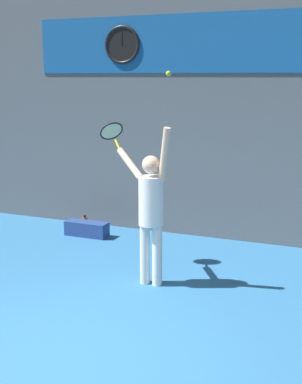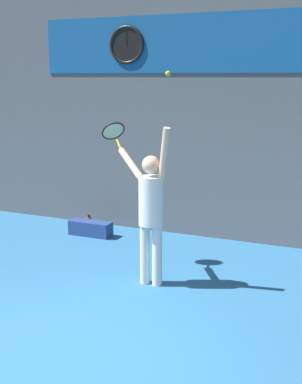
{
  "view_description": "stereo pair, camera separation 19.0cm",
  "coord_description": "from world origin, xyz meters",
  "px_view_note": "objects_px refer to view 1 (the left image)",
  "views": [
    {
      "loc": [
        2.59,
        -3.88,
        2.69
      ],
      "look_at": [
        0.04,
        2.28,
        1.25
      ],
      "focal_mm": 50.0,
      "sensor_mm": 36.0,
      "label": 1
    },
    {
      "loc": [
        2.77,
        -3.8,
        2.69
      ],
      "look_at": [
        0.04,
        2.28,
        1.25
      ],
      "focal_mm": 50.0,
      "sensor_mm": 36.0,
      "label": 2
    }
  ],
  "objects_px": {
    "tennis_racket": "(112,132)",
    "water_bottle": "(85,225)",
    "tennis_ball": "(169,74)",
    "scoreboard_clock": "(122,45)",
    "tennis_player": "(151,206)",
    "equipment_bag": "(87,229)"
  },
  "relations": [
    {
      "from": "tennis_player",
      "to": "equipment_bag",
      "type": "xyz_separation_m",
      "value": [
        -1.85,
        1.58,
        -0.93
      ]
    },
    {
      "from": "tennis_player",
      "to": "equipment_bag",
      "type": "bearing_deg",
      "value": 139.47
    },
    {
      "from": "water_bottle",
      "to": "equipment_bag",
      "type": "distance_m",
      "value": 0.21
    },
    {
      "from": "scoreboard_clock",
      "to": "equipment_bag",
      "type": "distance_m",
      "value": 3.19
    },
    {
      "from": "scoreboard_clock",
      "to": "tennis_racket",
      "type": "height_order",
      "value": "scoreboard_clock"
    },
    {
      "from": "tennis_player",
      "to": "tennis_racket",
      "type": "relative_size",
      "value": 4.82
    },
    {
      "from": "tennis_player",
      "to": "equipment_bag",
      "type": "relative_size",
      "value": 2.78
    },
    {
      "from": "scoreboard_clock",
      "to": "tennis_racket",
      "type": "relative_size",
      "value": 1.5
    },
    {
      "from": "water_bottle",
      "to": "tennis_player",
      "type": "bearing_deg",
      "value": -41.47
    },
    {
      "from": "tennis_player",
      "to": "tennis_ball",
      "type": "xyz_separation_m",
      "value": [
        0.28,
        -0.12,
        1.66
      ]
    },
    {
      "from": "equipment_bag",
      "to": "tennis_ball",
      "type": "bearing_deg",
      "value": -38.59
    },
    {
      "from": "tennis_racket",
      "to": "water_bottle",
      "type": "relative_size",
      "value": 1.37
    },
    {
      "from": "equipment_bag",
      "to": "water_bottle",
      "type": "bearing_deg",
      "value": 127.75
    },
    {
      "from": "tennis_racket",
      "to": "water_bottle",
      "type": "xyz_separation_m",
      "value": [
        -1.16,
        1.2,
        -1.78
      ]
    },
    {
      "from": "tennis_racket",
      "to": "tennis_ball",
      "type": "xyz_separation_m",
      "value": [
        1.1,
        -0.67,
        0.8
      ]
    },
    {
      "from": "scoreboard_clock",
      "to": "equipment_bag",
      "type": "height_order",
      "value": "scoreboard_clock"
    },
    {
      "from": "scoreboard_clock",
      "to": "equipment_bag",
      "type": "bearing_deg",
      "value": -118.23
    },
    {
      "from": "scoreboard_clock",
      "to": "tennis_ball",
      "type": "xyz_separation_m",
      "value": [
        1.75,
        -2.4,
        -0.49
      ]
    },
    {
      "from": "tennis_racket",
      "to": "tennis_ball",
      "type": "bearing_deg",
      "value": -31.35
    },
    {
      "from": "tennis_ball",
      "to": "equipment_bag",
      "type": "distance_m",
      "value": 3.76
    },
    {
      "from": "scoreboard_clock",
      "to": "tennis_player",
      "type": "bearing_deg",
      "value": -57.2
    },
    {
      "from": "tennis_ball",
      "to": "equipment_bag",
      "type": "height_order",
      "value": "tennis_ball"
    }
  ]
}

